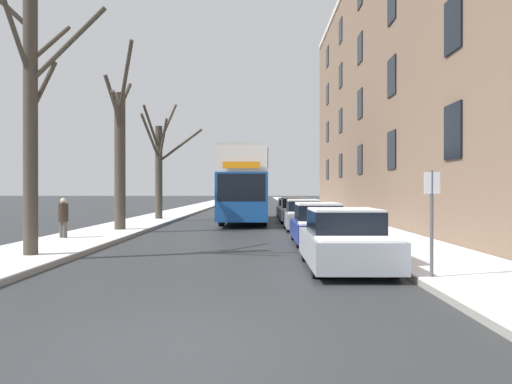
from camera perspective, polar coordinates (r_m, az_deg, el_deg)
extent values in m
plane|color=#303335|center=(6.45, -8.63, -17.03)|extent=(320.00, 320.00, 0.00)
cube|color=gray|center=(59.48, -5.99, -1.56)|extent=(3.09, 130.00, 0.13)
cube|color=white|center=(59.48, -5.99, -1.48)|extent=(3.06, 130.00, 0.03)
cube|color=gray|center=(59.30, 5.00, -1.57)|extent=(3.09, 130.00, 0.13)
cube|color=white|center=(59.29, 5.00, -1.49)|extent=(3.06, 130.00, 0.03)
cube|color=#7A604C|center=(33.50, 19.59, 11.80)|extent=(9.00, 42.33, 17.29)
cube|color=black|center=(17.37, 21.59, 6.46)|extent=(0.08, 1.40, 1.80)
cube|color=black|center=(24.43, 15.25, 4.65)|extent=(0.08, 1.40, 1.80)
cube|color=black|center=(31.68, 11.79, 3.64)|extent=(0.08, 1.40, 1.80)
cube|color=black|center=(39.00, 9.63, 3.00)|extent=(0.08, 1.40, 1.80)
cube|color=black|center=(46.36, 8.16, 2.55)|extent=(0.08, 1.40, 1.80)
cube|color=black|center=(18.07, 21.60, 17.42)|extent=(0.08, 1.40, 1.80)
cube|color=black|center=(24.94, 15.26, 12.60)|extent=(0.08, 1.40, 1.80)
cube|color=black|center=(32.07, 11.80, 9.82)|extent=(0.08, 1.40, 1.80)
cube|color=black|center=(39.32, 9.64, 8.03)|extent=(0.08, 1.40, 1.80)
cube|color=black|center=(46.63, 8.16, 6.80)|extent=(0.08, 1.40, 1.80)
cube|color=black|center=(25.90, 15.27, 20.09)|extent=(0.08, 1.40, 1.80)
cube|color=black|center=(32.82, 11.80, 15.78)|extent=(0.08, 1.40, 1.80)
cube|color=black|center=(39.94, 9.64, 12.95)|extent=(0.08, 1.40, 1.80)
cube|color=black|center=(47.15, 8.17, 10.98)|extent=(0.08, 1.40, 1.80)
cube|color=black|center=(40.84, 9.64, 17.69)|extent=(0.08, 1.40, 1.80)
cube|color=black|center=(47.92, 8.17, 15.04)|extent=(0.08, 1.40, 1.80)
cylinder|color=#423A30|center=(14.92, -24.37, 6.49)|extent=(0.38, 0.38, 7.09)
cylinder|color=#423A30|center=(16.32, -22.40, 15.45)|extent=(0.37, 2.20, 1.70)
cylinder|color=#423A30|center=(15.38, -23.16, 10.95)|extent=(0.52, 0.93, 1.63)
cylinder|color=#423A30|center=(14.93, -26.48, 17.89)|extent=(0.58, 1.70, 3.11)
cylinder|color=#423A30|center=(14.76, -20.77, 15.41)|extent=(2.25, 0.51, 1.96)
cylinder|color=#423A30|center=(23.14, -15.29, 3.23)|extent=(0.48, 0.48, 6.26)
cylinder|color=#423A30|center=(24.00, -14.73, 10.55)|extent=(0.36, 1.24, 1.40)
cylinder|color=#423A30|center=(22.57, -15.67, 8.88)|extent=(0.32, 1.73, 1.56)
cylinder|color=#423A30|center=(22.77, -14.68, 12.66)|extent=(1.15, 1.76, 2.78)
cylinder|color=#423A30|center=(23.08, -16.06, 10.20)|extent=(0.60, 1.09, 1.97)
cylinder|color=#423A30|center=(31.31, -11.05, 2.08)|extent=(0.44, 0.44, 5.86)
cylinder|color=#423A30|center=(30.75, -11.86, 7.18)|extent=(0.72, 1.85, 2.56)
cylinder|color=#423A30|center=(31.74, -8.61, 5.30)|extent=(2.67, 1.29, 2.24)
cylinder|color=#423A30|center=(32.17, -10.08, 7.63)|extent=(1.02, 1.59, 2.76)
cylinder|color=#423A30|center=(30.71, -10.63, 5.69)|extent=(0.94, 1.53, 2.67)
cylinder|color=#423A30|center=(30.31, -11.98, 6.17)|extent=(0.67, 2.59, 2.50)
cube|color=#194C99|center=(29.86, -1.28, -0.44)|extent=(2.59, 11.40, 2.46)
cube|color=silver|center=(29.89, -1.28, 3.20)|extent=(2.54, 11.17, 1.33)
cube|color=silver|center=(29.94, -1.28, 4.58)|extent=(2.54, 11.17, 0.12)
cube|color=black|center=(29.85, -1.28, 0.47)|extent=(2.62, 10.03, 1.28)
cube|color=black|center=(29.90, -1.28, 3.33)|extent=(2.62, 10.03, 1.01)
cube|color=black|center=(24.18, -1.69, 0.53)|extent=(2.33, 0.06, 1.34)
cube|color=orange|center=(24.20, -1.69, 3.11)|extent=(1.82, 0.05, 0.32)
cylinder|color=black|center=(26.53, -3.94, -2.71)|extent=(0.30, 1.11, 1.11)
cylinder|color=black|center=(26.46, 0.94, -2.72)|extent=(0.30, 1.11, 1.11)
cylinder|color=black|center=(33.12, -3.07, -2.13)|extent=(0.30, 1.11, 1.11)
cylinder|color=black|center=(33.06, 0.84, -2.13)|extent=(0.30, 1.11, 1.11)
cube|color=#9EA3AD|center=(12.36, 10.14, -6.30)|extent=(1.90, 4.30, 0.68)
cube|color=black|center=(12.48, 10.01, -3.39)|extent=(1.63, 2.15, 0.56)
cube|color=white|center=(12.46, 10.01, -2.00)|extent=(1.59, 2.04, 0.05)
cube|color=white|center=(10.83, 11.51, -5.31)|extent=(1.71, 1.12, 0.04)
cylinder|color=black|center=(11.00, 6.94, -8.11)|extent=(0.20, 0.63, 0.63)
cylinder|color=black|center=(11.32, 15.48, -7.89)|extent=(0.20, 0.63, 0.63)
cylinder|color=black|center=(13.55, 5.70, -6.54)|extent=(0.20, 0.63, 0.63)
cylinder|color=black|center=(13.80, 12.68, -6.42)|extent=(0.20, 0.63, 0.63)
cube|color=navy|center=(17.93, 7.09, -4.36)|extent=(1.74, 4.24, 0.62)
cube|color=black|center=(18.06, 7.03, -2.40)|extent=(1.50, 2.12, 0.59)
cube|color=white|center=(18.05, 7.03, -1.34)|extent=(1.47, 2.01, 0.08)
cube|color=white|center=(16.41, 7.70, -3.58)|extent=(1.57, 1.11, 0.06)
cylinder|color=black|center=(16.61, 4.98, -5.24)|extent=(0.20, 0.66, 0.66)
cylinder|color=black|center=(16.80, 10.19, -5.18)|extent=(0.20, 0.66, 0.66)
cylinder|color=black|center=(19.13, 4.37, -4.52)|extent=(0.20, 0.66, 0.66)
cylinder|color=black|center=(19.30, 8.91, -4.48)|extent=(0.20, 0.66, 0.66)
cube|color=#9EA3AD|center=(23.88, 5.42, -3.14)|extent=(1.73, 4.03, 0.69)
cube|color=black|center=(24.01, 5.39, -1.66)|extent=(1.49, 2.01, 0.53)
cube|color=white|center=(24.00, 5.39, -0.93)|extent=(1.45, 1.91, 0.08)
cube|color=white|center=(22.44, 5.74, -2.39)|extent=(1.56, 1.05, 0.06)
cylinder|color=black|center=(22.63, 3.78, -3.79)|extent=(0.20, 0.66, 0.66)
cylinder|color=black|center=(22.77, 7.58, -3.77)|extent=(0.20, 0.66, 0.66)
cylinder|color=black|center=(25.04, 3.46, -3.41)|extent=(0.20, 0.66, 0.66)
cylinder|color=black|center=(25.16, 6.90, -3.39)|extent=(0.20, 0.66, 0.66)
cube|color=silver|center=(29.78, 4.43, -2.53)|extent=(1.74, 4.01, 0.63)
cube|color=black|center=(29.91, 4.41, -1.34)|extent=(1.49, 2.01, 0.60)
cube|color=white|center=(29.90, 4.41, -0.68)|extent=(1.46, 1.91, 0.09)
cube|color=white|center=(28.34, 4.63, -1.97)|extent=(1.56, 1.05, 0.07)
cylinder|color=black|center=(28.54, 3.08, -3.01)|extent=(0.20, 0.61, 0.61)
cylinder|color=black|center=(28.65, 6.11, -3.00)|extent=(0.20, 0.61, 0.61)
cylinder|color=black|center=(30.94, 2.87, -2.76)|extent=(0.20, 0.61, 0.61)
cylinder|color=black|center=(31.04, 5.67, -2.75)|extent=(0.20, 0.61, 0.61)
cube|color=black|center=(35.31, 3.80, -2.15)|extent=(1.69, 4.49, 0.57)
cube|color=black|center=(35.47, 3.78, -1.26)|extent=(1.46, 2.24, 0.52)
cube|color=white|center=(35.46, 3.78, -0.77)|extent=(1.42, 2.13, 0.10)
cube|color=white|center=(33.71, 3.96, -1.71)|extent=(1.52, 1.17, 0.08)
cylinder|color=black|center=(33.93, 2.69, -2.45)|extent=(0.20, 0.66, 0.66)
cylinder|color=black|center=(34.02, 5.17, -2.45)|extent=(0.20, 0.66, 0.66)
cylinder|color=black|center=(36.62, 2.53, -2.26)|extent=(0.20, 0.66, 0.66)
cylinder|color=black|center=(36.70, 4.83, -2.25)|extent=(0.20, 0.66, 0.66)
cylinder|color=#4C4742|center=(19.77, -21.31, -4.25)|extent=(0.17, 0.17, 0.76)
cylinder|color=#4C4742|center=(19.65, -21.00, -4.27)|extent=(0.17, 0.17, 0.76)
cylinder|color=#2D2319|center=(19.66, -21.16, -2.20)|extent=(0.35, 0.35, 0.66)
sphere|color=beige|center=(19.65, -21.16, -0.94)|extent=(0.21, 0.21, 0.21)
cylinder|color=#4C4F54|center=(10.68, 19.44, -3.87)|extent=(0.07, 0.07, 2.31)
cube|color=silver|center=(10.64, 19.48, 0.99)|extent=(0.32, 0.02, 0.44)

